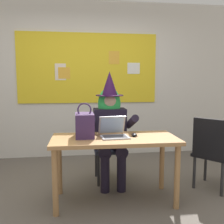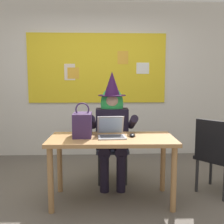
# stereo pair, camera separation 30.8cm
# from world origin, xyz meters

# --- Properties ---
(ground_plane) EXTENTS (24.00, 24.00, 0.00)m
(ground_plane) POSITION_xyz_m (0.00, 0.00, 0.00)
(ground_plane) COLOR #5B544C
(wall_back_bulletin) EXTENTS (6.79, 2.05, 2.70)m
(wall_back_bulletin) POSITION_xyz_m (-0.00, 1.97, 1.36)
(wall_back_bulletin) COLOR silver
(wall_back_bulletin) RESTS_ON ground
(desk_main) EXTENTS (1.38, 0.66, 0.72)m
(desk_main) POSITION_xyz_m (0.18, 0.11, 0.62)
(desk_main) COLOR #A37547
(desk_main) RESTS_ON ground
(chair_at_desk) EXTENTS (0.42, 0.42, 0.90)m
(chair_at_desk) POSITION_xyz_m (0.21, 0.78, 0.51)
(chair_at_desk) COLOR #2D3347
(chair_at_desk) RESTS_ON ground
(person_costumed) EXTENTS (0.60, 0.65, 1.46)m
(person_costumed) POSITION_xyz_m (0.21, 0.66, 0.80)
(person_costumed) COLOR black
(person_costumed) RESTS_ON ground
(laptop) EXTENTS (0.32, 0.33, 0.22)m
(laptop) POSITION_xyz_m (0.18, 0.15, 0.77)
(laptop) COLOR #B7B7BC
(laptop) RESTS_ON desk_main
(computer_mouse) EXTENTS (0.07, 0.11, 0.03)m
(computer_mouse) POSITION_xyz_m (0.41, 0.13, 0.74)
(computer_mouse) COLOR black
(computer_mouse) RESTS_ON desk_main
(handbag) EXTENTS (0.20, 0.30, 0.38)m
(handbag) POSITION_xyz_m (-0.14, 0.18, 0.86)
(handbag) COLOR #38234C
(handbag) RESTS_ON desk_main
(chair_extra_corner) EXTENTS (0.59, 0.59, 0.90)m
(chair_extra_corner) POSITION_xyz_m (1.40, 0.23, 0.50)
(chair_extra_corner) COLOR black
(chair_extra_corner) RESTS_ON ground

